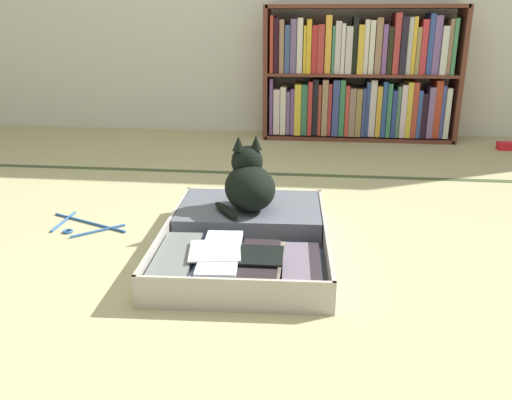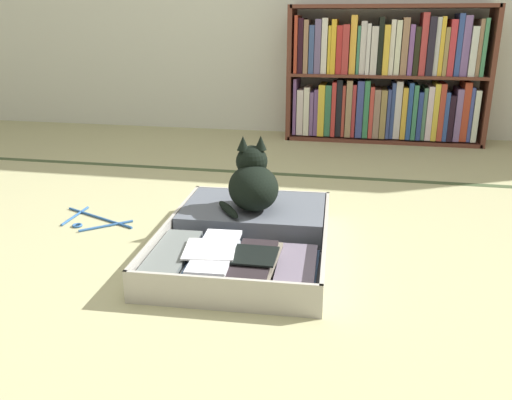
{
  "view_description": "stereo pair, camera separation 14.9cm",
  "coord_description": "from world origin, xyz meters",
  "px_view_note": "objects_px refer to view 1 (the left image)",
  "views": [
    {
      "loc": [
        0.31,
        -1.51,
        0.79
      ],
      "look_at": [
        0.11,
        0.23,
        0.19
      ],
      "focal_mm": 36.84,
      "sensor_mm": 36.0,
      "label": 1
    },
    {
      "loc": [
        0.45,
        -1.49,
        0.79
      ],
      "look_at": [
        0.11,
        0.23,
        0.19
      ],
      "focal_mm": 36.84,
      "sensor_mm": 36.0,
      "label": 2
    }
  ],
  "objects_px": {
    "bookshelf": "(359,78)",
    "black_cat": "(249,183)",
    "clothes_hanger": "(82,225)",
    "small_red_pouch": "(506,146)",
    "open_suitcase": "(245,235)"
  },
  "relations": [
    {
      "from": "clothes_hanger",
      "to": "small_red_pouch",
      "type": "height_order",
      "value": "small_red_pouch"
    },
    {
      "from": "clothes_hanger",
      "to": "small_red_pouch",
      "type": "xyz_separation_m",
      "value": [
        2.16,
        1.6,
        0.02
      ]
    },
    {
      "from": "black_cat",
      "to": "small_red_pouch",
      "type": "height_order",
      "value": "black_cat"
    },
    {
      "from": "black_cat",
      "to": "small_red_pouch",
      "type": "bearing_deg",
      "value": 47.13
    },
    {
      "from": "black_cat",
      "to": "clothes_hanger",
      "type": "relative_size",
      "value": 0.83
    },
    {
      "from": "bookshelf",
      "to": "black_cat",
      "type": "relative_size",
      "value": 4.29
    },
    {
      "from": "bookshelf",
      "to": "clothes_hanger",
      "type": "relative_size",
      "value": 3.56
    },
    {
      "from": "black_cat",
      "to": "clothes_hanger",
      "type": "height_order",
      "value": "black_cat"
    },
    {
      "from": "black_cat",
      "to": "clothes_hanger",
      "type": "xyz_separation_m",
      "value": [
        -0.68,
        -0.01,
        -0.2
      ]
    },
    {
      "from": "small_red_pouch",
      "to": "clothes_hanger",
      "type": "bearing_deg",
      "value": -143.39
    },
    {
      "from": "bookshelf",
      "to": "small_red_pouch",
      "type": "height_order",
      "value": "bookshelf"
    },
    {
      "from": "clothes_hanger",
      "to": "bookshelf",
      "type": "bearing_deg",
      "value": 56.74
    },
    {
      "from": "bookshelf",
      "to": "clothes_hanger",
      "type": "bearing_deg",
      "value": -123.26
    },
    {
      "from": "black_cat",
      "to": "clothes_hanger",
      "type": "distance_m",
      "value": 0.71
    },
    {
      "from": "open_suitcase",
      "to": "clothes_hanger",
      "type": "xyz_separation_m",
      "value": [
        -0.68,
        0.12,
        -0.04
      ]
    }
  ]
}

